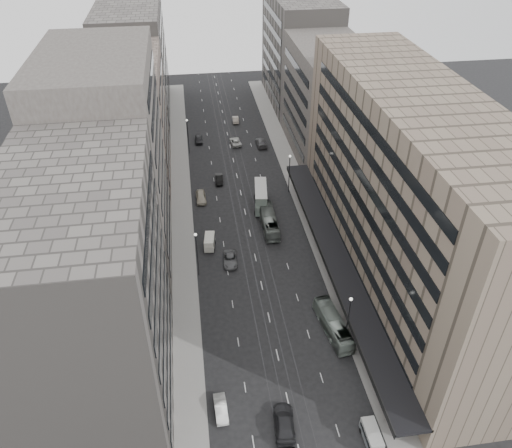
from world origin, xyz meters
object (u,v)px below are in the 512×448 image
vw_microbus (372,436)px  sedan_2 (230,259)px  pedestrian (402,408)px  bus_near (333,324)px  panel_van (210,242)px  sedan_1 (221,409)px  double_decker (261,196)px  bus_far (269,221)px

vw_microbus → sedan_2: 36.43m
pedestrian → bus_near: bearing=-88.7°
panel_van → sedan_2: size_ratio=0.80×
sedan_1 → pedestrian: (21.38, -3.39, 0.49)m
sedan_2 → pedestrian: pedestrian is taller
double_decker → vw_microbus: 50.42m
bus_near → bus_far: (-4.84, 26.15, 0.07)m
vw_microbus → sedan_2: size_ratio=0.80×
bus_far → bus_near: bearing=101.1°
panel_van → sedan_1: size_ratio=0.92×
bus_far → pedestrian: 41.28m
sedan_1 → vw_microbus: bearing=-23.0°
bus_near → vw_microbus: (-0.15, -16.94, -0.23)m
bus_far → sedan_1: (-11.99, -36.81, -0.77)m
sedan_1 → sedan_2: (3.99, 27.87, -0.02)m
panel_van → sedan_2: (3.11, -4.57, -0.60)m
bus_near → double_decker: (-5.26, 33.21, 0.98)m
vw_microbus → sedan_1: vw_microbus is taller
double_decker → bus_near: bearing=-73.7°
sedan_1 → sedan_2: 28.16m
bus_near → panel_van: (-15.94, 21.78, -0.12)m
bus_far → sedan_1: bearing=72.6°
pedestrian → panel_van: bearing=-76.9°
sedan_1 → pedestrian: size_ratio=2.03×
vw_microbus → panel_van: panel_van is taller
double_decker → pedestrian: bearing=-71.0°
bus_near → bus_far: size_ratio=0.95×
sedan_2 → pedestrian: size_ratio=2.35×
vw_microbus → bus_near: bearing=89.6°
bus_near → pedestrian: (4.55, -14.05, -0.21)m
vw_microbus → pedestrian: (4.70, 2.89, 0.02)m
bus_far → vw_microbus: (4.69, -43.08, -0.30)m
double_decker → pedestrian: double_decker is taller
sedan_1 → bus_near: bearing=30.0°
double_decker → vw_microbus: (5.11, -50.14, -1.21)m
bus_far → pedestrian: size_ratio=5.09×
double_decker → panel_van: 15.68m
pedestrian → sedan_2: bearing=-77.6°
vw_microbus → sedan_1: bearing=159.5°
panel_van → bus_far: bearing=29.1°
pedestrian → bus_far: bearing=-93.5°
bus_far → panel_van: 11.94m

